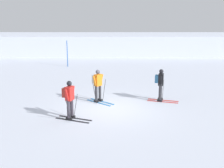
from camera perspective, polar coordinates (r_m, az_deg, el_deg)
The scene contains 6 objects.
ground_plane at distance 12.90m, azimuth -0.27°, elevation -5.25°, with size 120.00×120.00×0.00m, color silver.
far_snow_ridge at distance 33.17m, azimuth -0.12°, elevation 8.76°, with size 80.00×8.77×2.27m, color silver.
skier_red at distance 11.42m, azimuth -9.22°, elevation -3.02°, with size 1.63×0.95×1.71m.
skier_orange at distance 13.63m, azimuth -3.14°, elevation -0.01°, with size 1.47×1.31×1.71m.
skier_black at distance 13.97m, azimuth 10.38°, elevation 0.13°, with size 1.64×0.97×1.71m.
trail_marker_pole at distance 23.89m, azimuth -9.65°, elevation 6.47°, with size 0.07×0.07×2.31m, color #1E56AD.
Camera 1 is at (0.06, -12.16, 4.31)m, focal length 42.32 mm.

